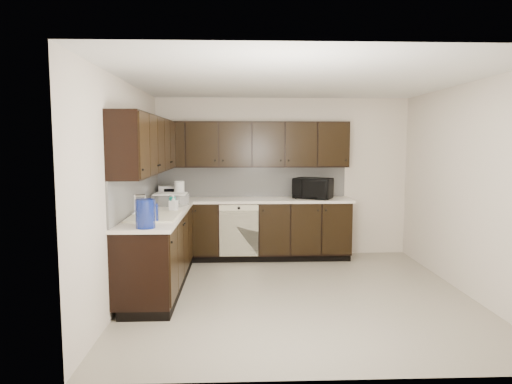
% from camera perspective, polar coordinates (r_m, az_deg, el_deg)
% --- Properties ---
extents(floor, '(4.00, 4.00, 0.00)m').
position_cam_1_polar(floor, '(5.60, 5.23, -12.54)').
color(floor, '#9F9784').
rests_on(floor, ground).
extents(ceiling, '(4.00, 4.00, 0.00)m').
position_cam_1_polar(ceiling, '(5.36, 5.50, 13.71)').
color(ceiling, white).
rests_on(ceiling, wall_back).
extents(wall_back, '(4.00, 0.02, 2.50)m').
position_cam_1_polar(wall_back, '(7.32, 3.32, 1.88)').
color(wall_back, beige).
rests_on(wall_back, floor).
extents(wall_left, '(0.02, 4.00, 2.50)m').
position_cam_1_polar(wall_left, '(5.45, -15.98, 0.19)').
color(wall_left, beige).
rests_on(wall_left, floor).
extents(wall_right, '(0.02, 4.00, 2.50)m').
position_cam_1_polar(wall_right, '(5.94, 24.87, 0.33)').
color(wall_right, beige).
rests_on(wall_right, floor).
extents(wall_front, '(4.00, 0.02, 2.50)m').
position_cam_1_polar(wall_front, '(3.38, 9.80, -3.17)').
color(wall_front, beige).
rests_on(wall_front, floor).
extents(lower_cabinets, '(3.00, 2.80, 0.90)m').
position_cam_1_polar(lower_cabinets, '(6.53, -4.85, -6.08)').
color(lower_cabinets, black).
rests_on(lower_cabinets, floor).
extents(countertop, '(3.03, 2.83, 0.04)m').
position_cam_1_polar(countertop, '(6.44, -4.91, -1.67)').
color(countertop, white).
rests_on(countertop, lower_cabinets).
extents(backsplash, '(3.00, 2.80, 0.48)m').
position_cam_1_polar(backsplash, '(6.63, -6.66, 0.80)').
color(backsplash, '#ABABA7').
rests_on(backsplash, countertop).
extents(upper_cabinets, '(3.00, 2.80, 0.70)m').
position_cam_1_polar(upper_cabinets, '(6.48, -5.78, 5.91)').
color(upper_cabinets, black).
rests_on(upper_cabinets, wall_back).
extents(dishwasher, '(0.58, 0.04, 0.78)m').
position_cam_1_polar(dishwasher, '(6.79, -2.15, -4.44)').
color(dishwasher, beige).
rests_on(dishwasher, lower_cabinets).
extents(sink, '(0.54, 0.82, 0.42)m').
position_cam_1_polar(sink, '(5.42, -12.61, -3.69)').
color(sink, beige).
rests_on(sink, countertop).
extents(microwave, '(0.67, 0.58, 0.31)m').
position_cam_1_polar(microwave, '(7.09, 7.12, 0.46)').
color(microwave, black).
rests_on(microwave, countertop).
extents(soap_bottle_a, '(0.11, 0.11, 0.21)m').
position_cam_1_polar(soap_bottle_a, '(5.78, -10.28, -1.41)').
color(soap_bottle_a, gray).
rests_on(soap_bottle_a, countertop).
extents(soap_bottle_b, '(0.11, 0.11, 0.22)m').
position_cam_1_polar(soap_bottle_b, '(5.64, -13.67, -1.58)').
color(soap_bottle_b, gray).
rests_on(soap_bottle_b, countertop).
extents(toaster_oven, '(0.37, 0.29, 0.21)m').
position_cam_1_polar(toaster_oven, '(7.07, -10.71, -0.05)').
color(toaster_oven, '#B7B7B9').
rests_on(toaster_oven, countertop).
extents(storage_bin, '(0.49, 0.42, 0.16)m').
position_cam_1_polar(storage_bin, '(6.35, -10.63, -0.94)').
color(storage_bin, silver).
rests_on(storage_bin, countertop).
extents(blue_pitcher, '(0.23, 0.23, 0.29)m').
position_cam_1_polar(blue_pitcher, '(4.71, -13.67, -2.66)').
color(blue_pitcher, navy).
rests_on(blue_pitcher, countertop).
extents(teal_tumbler, '(0.11, 0.11, 0.18)m').
position_cam_1_polar(teal_tumbler, '(5.82, -10.40, -1.48)').
color(teal_tumbler, '#0B8072').
rests_on(teal_tumbler, countertop).
extents(paper_towel_roll, '(0.18, 0.18, 0.32)m').
position_cam_1_polar(paper_towel_roll, '(6.54, -9.56, -0.04)').
color(paper_towel_roll, silver).
rests_on(paper_towel_roll, countertop).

